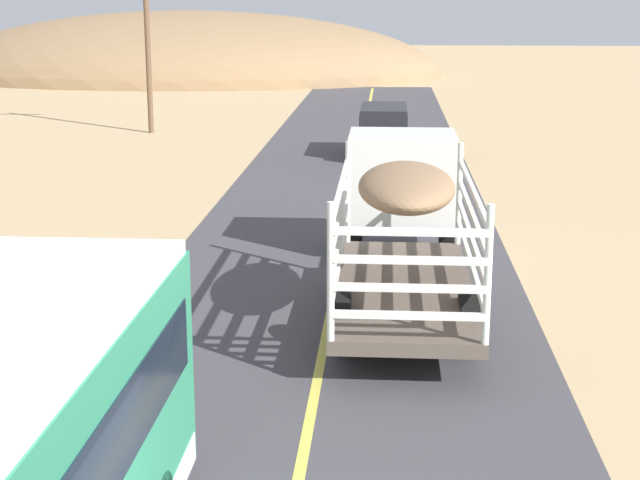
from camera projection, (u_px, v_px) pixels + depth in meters
livestock_truck at (403, 199)px, 20.99m from camera, size 2.53×9.70×3.02m
car_far at (383, 128)px, 37.62m from camera, size 1.90×4.62×1.93m
power_pole_far at (147, 36)px, 43.39m from camera, size 2.20×0.24×8.08m
distant_hill at (186, 76)px, 76.48m from camera, size 39.94×26.36×10.03m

